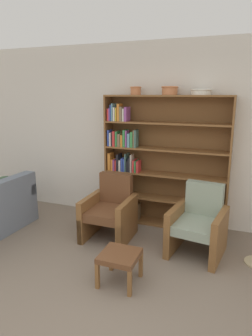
{
  "coord_description": "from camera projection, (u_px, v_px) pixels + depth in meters",
  "views": [
    {
      "loc": [
        1.02,
        -1.7,
        2.0
      ],
      "look_at": [
        -0.47,
        2.22,
        0.95
      ],
      "focal_mm": 32.0,
      "sensor_mm": 36.0,
      "label": 1
    }
  ],
  "objects": [
    {
      "name": "bowl_stoneware",
      "position": [
        136.0,
        90.0,
        4.39
      ],
      "size": [
        0.17,
        0.17,
        0.12
      ],
      "color": "#C67547",
      "rests_on": "bookshelf"
    },
    {
      "name": "bowl_copper",
      "position": [
        201.0,
        92.0,
        4.07
      ],
      "size": [
        0.29,
        0.29,
        0.08
      ],
      "color": "silver",
      "rests_on": "bookshelf"
    },
    {
      "name": "armchair_leather",
      "position": [
        110.0,
        211.0,
        4.23
      ],
      "size": [
        0.64,
        0.68,
        0.88
      ],
      "rotation": [
        0.0,
        0.0,
        3.14
      ],
      "color": "brown",
      "rests_on": "ground"
    },
    {
      "name": "footstool",
      "position": [
        120.0,
        258.0,
        3.19
      ],
      "size": [
        0.4,
        0.4,
        0.35
      ],
      "color": "brown",
      "rests_on": "ground"
    },
    {
      "name": "bowl_terracotta",
      "position": [
        170.0,
        90.0,
        4.21
      ],
      "size": [
        0.24,
        0.24,
        0.12
      ],
      "color": "#C67547",
      "rests_on": "bookshelf"
    },
    {
      "name": "bookshelf",
      "position": [
        153.0,
        163.0,
        4.57
      ],
      "size": [
        1.86,
        0.3,
        1.98
      ],
      "color": "brown",
      "rests_on": "ground"
    },
    {
      "name": "armchair_cushioned",
      "position": [
        198.0,
        224.0,
        3.8
      ],
      "size": [
        0.73,
        0.76,
        0.88
      ],
      "rotation": [
        0.0,
        0.0,
        3.0
      ],
      "color": "brown",
      "rests_on": "ground"
    },
    {
      "name": "wall_back",
      "position": [
        168.0,
        135.0,
        4.56
      ],
      "size": [
        12.0,
        0.06,
        2.75
      ],
      "color": "silver",
      "rests_on": "ground"
    }
  ]
}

